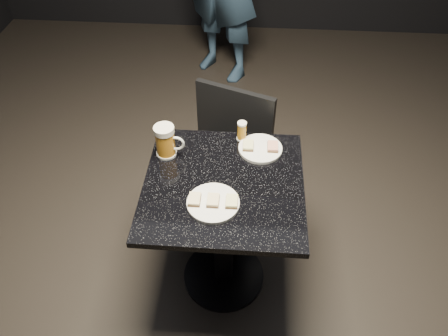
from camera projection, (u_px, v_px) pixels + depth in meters
The scene contains 9 objects.
floor at pixel (224, 276), 2.43m from camera, with size 6.00×6.00×0.00m, color black.
plate_large at pixel (213, 203), 1.81m from camera, with size 0.22×0.22×0.01m, color white.
plate_small at pixel (260, 149), 2.06m from camera, with size 0.21×0.21×0.01m, color white.
table at pixel (224, 218), 2.07m from camera, with size 0.70×0.70×0.75m.
beer_mug at pixel (166, 141), 1.98m from camera, with size 0.14×0.10×0.16m.
beer_tumbler at pixel (242, 131), 2.08m from camera, with size 0.05×0.05×0.10m.
chair at pixel (225, 161), 2.37m from camera, with size 0.56×0.56×0.89m.
canapes_on_plate_large at pixel (213, 200), 1.80m from camera, with size 0.20×0.07×0.02m.
canapes_on_plate_small at pixel (260, 146), 2.04m from camera, with size 0.17×0.07×0.02m.
Camera 1 is at (0.10, -1.32, 2.12)m, focal length 35.00 mm.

